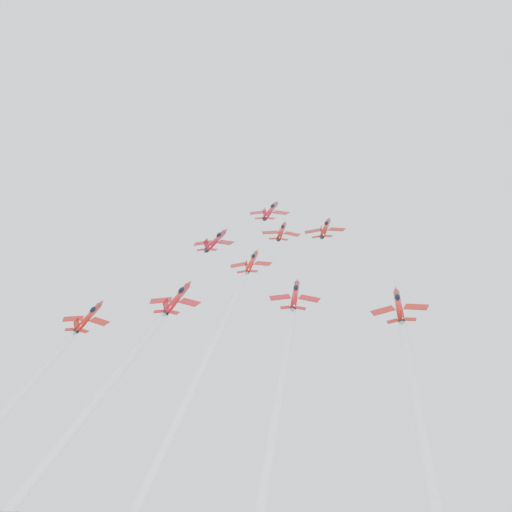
# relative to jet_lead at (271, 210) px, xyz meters

# --- Properties ---
(jet_lead) EXTENTS (10.49, 13.23, 9.09)m
(jet_lead) POSITION_rel_jet_lead_xyz_m (0.00, 0.00, 0.00)
(jet_lead) COLOR #AB101E
(jet_row2_left) EXTENTS (10.09, 12.73, 8.75)m
(jet_row2_left) POSITION_rel_jet_lead_xyz_m (-9.29, -15.47, -10.07)
(jet_row2_left) COLOR maroon
(jet_row2_center) EXTENTS (9.01, 11.36, 7.81)m
(jet_row2_center) POSITION_rel_jet_lead_xyz_m (5.68, -12.47, -8.13)
(jet_row2_center) COLOR #A0130F
(jet_row2_right) EXTENTS (9.47, 11.95, 8.21)m
(jet_row2_right) POSITION_rel_jet_lead_xyz_m (15.75, -12.04, -7.85)
(jet_row2_right) COLOR maroon
(jet_center) EXTENTS (8.92, 81.84, 53.83)m
(jet_center) POSITION_rel_jet_lead_xyz_m (2.43, -62.42, -40.71)
(jet_center) COLOR #B31311
(jet_rear_left) EXTENTS (10.11, 92.83, 61.06)m
(jet_rear_left) POSITION_rel_jet_lead_xyz_m (-8.56, -80.00, -52.15)
(jet_rear_left) COLOR #AE1016
(jet_rear_right) EXTENTS (9.10, 83.55, 54.95)m
(jet_rear_right) POSITION_rel_jet_lead_xyz_m (13.98, -75.74, -49.38)
(jet_rear_right) COLOR #AF1016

